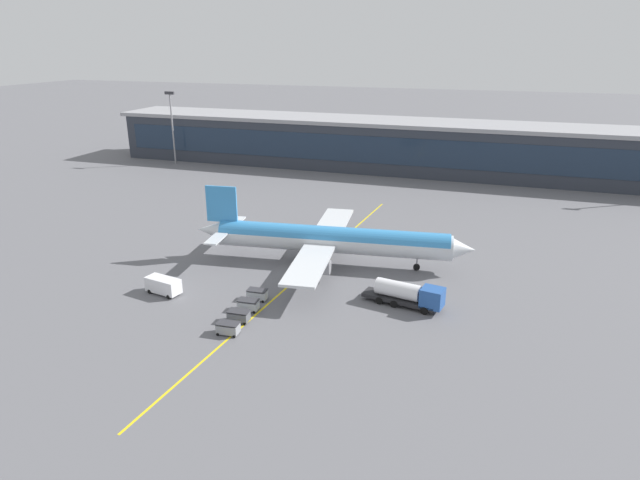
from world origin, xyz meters
TOP-DOWN VIEW (x-y plane):
  - ground_plane at (0.00, 0.00)m, footprint 700.00×700.00m
  - apron_lead_in_line at (-0.34, 2.00)m, footprint 6.73×79.77m
  - terminal_building at (9.19, 76.03)m, footprint 181.25×18.40m
  - main_airliner at (2.29, 6.28)m, footprint 43.78×34.88m
  - fuel_tanker at (16.46, -4.58)m, footprint 11.07×4.35m
  - crew_van at (-16.16, -11.45)m, footprint 5.30×2.99m
  - baggage_cart_0 at (-2.61, -18.63)m, footprint 2.74×1.76m
  - baggage_cart_1 at (-2.80, -15.44)m, footprint 2.74×1.76m
  - baggage_cart_2 at (-2.99, -12.24)m, footprint 2.74×1.76m
  - baggage_cart_3 at (-3.18, -9.05)m, footprint 2.74×1.76m
  - apron_light_mast_0 at (-62.19, 64.07)m, footprint 2.80×0.50m

SIDE VIEW (x-z plane):
  - ground_plane at x=0.00m, z-range 0.00..0.00m
  - apron_lead_in_line at x=-0.34m, z-range 0.00..0.01m
  - baggage_cart_0 at x=-2.61m, z-range 0.04..1.52m
  - baggage_cart_1 at x=-2.80m, z-range 0.04..1.52m
  - baggage_cart_2 at x=-2.99m, z-range 0.04..1.52m
  - baggage_cart_3 at x=-3.18m, z-range 0.04..1.52m
  - crew_van at x=-16.16m, z-range 0.16..2.46m
  - fuel_tanker at x=16.46m, z-range 0.12..3.37m
  - main_airliner at x=2.29m, z-range -1.77..9.86m
  - terminal_building at x=9.19m, z-range 0.02..13.29m
  - apron_light_mast_0 at x=-62.19m, z-range 1.92..21.90m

